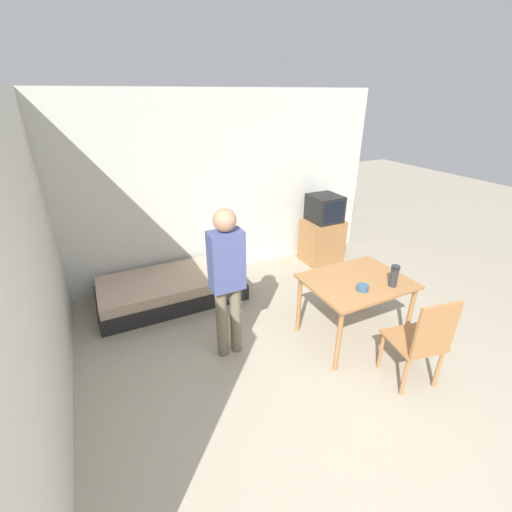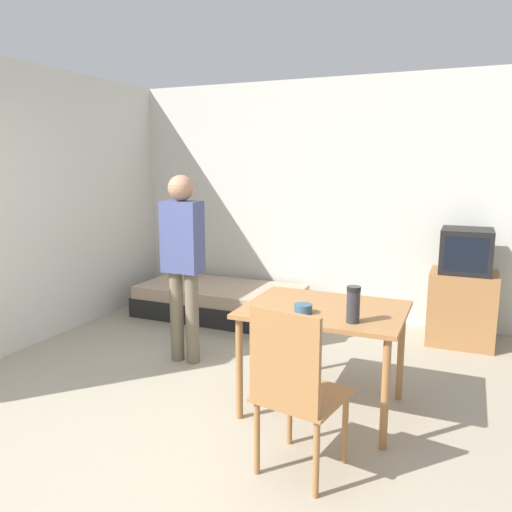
{
  "view_description": "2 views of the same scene",
  "coord_description": "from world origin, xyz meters",
  "px_view_note": "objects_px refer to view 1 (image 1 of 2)",
  "views": [
    {
      "loc": [
        -1.64,
        -1.27,
        2.64
      ],
      "look_at": [
        -0.16,
        1.76,
        1.02
      ],
      "focal_mm": 24.0,
      "sensor_mm": 36.0,
      "label": 1
    },
    {
      "loc": [
        1.7,
        -2.12,
        1.77
      ],
      "look_at": [
        0.02,
        1.79,
        0.98
      ],
      "focal_mm": 35.0,
      "sensor_mm": 36.0,
      "label": 2
    }
  ],
  "objects_px": {
    "dining_table": "(356,287)",
    "daybed": "(172,289)",
    "person_standing": "(227,275)",
    "mate_bowl": "(363,288)",
    "tv": "(322,231)",
    "thermos_flask": "(394,275)",
    "wooden_chair": "(423,339)"
  },
  "relations": [
    {
      "from": "thermos_flask",
      "to": "mate_bowl",
      "type": "height_order",
      "value": "thermos_flask"
    },
    {
      "from": "wooden_chair",
      "to": "person_standing",
      "type": "height_order",
      "value": "person_standing"
    },
    {
      "from": "thermos_flask",
      "to": "mate_bowl",
      "type": "bearing_deg",
      "value": 169.26
    },
    {
      "from": "tv",
      "to": "wooden_chair",
      "type": "bearing_deg",
      "value": -106.88
    },
    {
      "from": "tv",
      "to": "person_standing",
      "type": "relative_size",
      "value": 0.69
    },
    {
      "from": "dining_table",
      "to": "daybed",
      "type": "bearing_deg",
      "value": 134.92
    },
    {
      "from": "daybed",
      "to": "dining_table",
      "type": "relative_size",
      "value": 1.74
    },
    {
      "from": "dining_table",
      "to": "person_standing",
      "type": "height_order",
      "value": "person_standing"
    },
    {
      "from": "daybed",
      "to": "wooden_chair",
      "type": "height_order",
      "value": "wooden_chair"
    },
    {
      "from": "dining_table",
      "to": "mate_bowl",
      "type": "bearing_deg",
      "value": -117.29
    },
    {
      "from": "thermos_flask",
      "to": "wooden_chair",
      "type": "bearing_deg",
      "value": -107.06
    },
    {
      "from": "daybed",
      "to": "dining_table",
      "type": "xyz_separation_m",
      "value": [
        1.71,
        -1.71,
        0.49
      ]
    },
    {
      "from": "person_standing",
      "to": "mate_bowl",
      "type": "height_order",
      "value": "person_standing"
    },
    {
      "from": "wooden_chair",
      "to": "mate_bowl",
      "type": "bearing_deg",
      "value": 103.75
    },
    {
      "from": "daybed",
      "to": "tv",
      "type": "relative_size",
      "value": 1.68
    },
    {
      "from": "tv",
      "to": "mate_bowl",
      "type": "xyz_separation_m",
      "value": [
        -0.99,
        -2.04,
        0.26
      ]
    },
    {
      "from": "daybed",
      "to": "dining_table",
      "type": "height_order",
      "value": "dining_table"
    },
    {
      "from": "person_standing",
      "to": "mate_bowl",
      "type": "xyz_separation_m",
      "value": [
        1.29,
        -0.56,
        -0.18
      ]
    },
    {
      "from": "wooden_chair",
      "to": "person_standing",
      "type": "distance_m",
      "value": 1.96
    },
    {
      "from": "dining_table",
      "to": "mate_bowl",
      "type": "xyz_separation_m",
      "value": [
        -0.1,
        -0.19,
        0.12
      ]
    },
    {
      "from": "thermos_flask",
      "to": "person_standing",
      "type": "bearing_deg",
      "value": 159.01
    },
    {
      "from": "person_standing",
      "to": "mate_bowl",
      "type": "distance_m",
      "value": 1.42
    },
    {
      "from": "thermos_flask",
      "to": "mate_bowl",
      "type": "xyz_separation_m",
      "value": [
        -0.35,
        0.07,
        -0.1
      ]
    },
    {
      "from": "wooden_chair",
      "to": "thermos_flask",
      "type": "distance_m",
      "value": 0.72
    },
    {
      "from": "wooden_chair",
      "to": "dining_table",
      "type": "bearing_deg",
      "value": 94.5
    },
    {
      "from": "person_standing",
      "to": "thermos_flask",
      "type": "height_order",
      "value": "person_standing"
    },
    {
      "from": "tv",
      "to": "wooden_chair",
      "type": "xyz_separation_m",
      "value": [
        -0.82,
        -2.71,
        0.03
      ]
    },
    {
      "from": "daybed",
      "to": "wooden_chair",
      "type": "bearing_deg",
      "value": -55.46
    },
    {
      "from": "daybed",
      "to": "person_standing",
      "type": "bearing_deg",
      "value": -76.42
    },
    {
      "from": "daybed",
      "to": "tv",
      "type": "distance_m",
      "value": 2.63
    },
    {
      "from": "tv",
      "to": "mate_bowl",
      "type": "relative_size",
      "value": 9.32
    },
    {
      "from": "tv",
      "to": "mate_bowl",
      "type": "bearing_deg",
      "value": -115.93
    }
  ]
}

